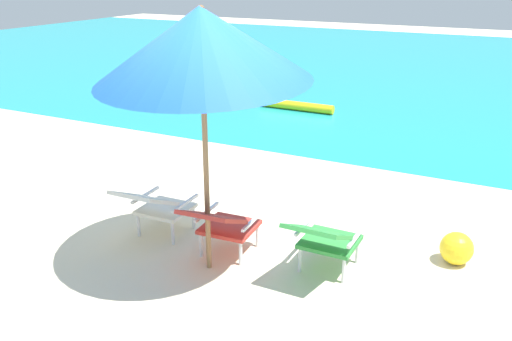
# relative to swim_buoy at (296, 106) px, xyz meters

# --- Properties ---
(ground_plane) EXTENTS (40.00, 40.00, 0.00)m
(ground_plane) POSITION_rel_swim_buoy_xyz_m (1.80, -1.75, -0.10)
(ground_plane) COLOR beige
(ocean_band) EXTENTS (40.00, 18.00, 0.01)m
(ocean_band) POSITION_rel_swim_buoy_xyz_m (1.80, 6.34, -0.09)
(ocean_band) COLOR teal
(ocean_band) RESTS_ON ground_plane
(swim_buoy) EXTENTS (1.60, 0.18, 0.18)m
(swim_buoy) POSITION_rel_swim_buoy_xyz_m (0.00, 0.00, 0.00)
(swim_buoy) COLOR yellow
(swim_buoy) RESTS_ON ocean_band
(lounge_chair_left) EXTENTS (0.57, 0.89, 0.68)m
(lounge_chair_left) POSITION_rel_swim_buoy_xyz_m (0.90, -5.90, 0.31)
(lounge_chair_left) COLOR silver
(lounge_chair_left) RESTS_ON ground_plane
(lounge_chair_center) EXTENTS (0.59, 0.91, 0.68)m
(lounge_chair_center) POSITION_rel_swim_buoy_xyz_m (1.75, -5.96, 0.31)
(lounge_chair_center) COLOR red
(lounge_chair_center) RESTS_ON ground_plane
(lounge_chair_right) EXTENTS (0.55, 0.87, 0.68)m
(lounge_chair_right) POSITION_rel_swim_buoy_xyz_m (2.76, -5.80, 0.31)
(lounge_chair_right) COLOR #338E3D
(lounge_chair_right) RESTS_ON ground_plane
(beach_umbrella_center) EXTENTS (1.94, 1.97, 2.53)m
(beach_umbrella_center) POSITION_rel_swim_buoy_xyz_m (1.72, -6.16, 2.06)
(beach_umbrella_center) COLOR olive
(beach_umbrella_center) RESTS_ON ground_plane
(beach_ball) EXTENTS (0.33, 0.33, 0.33)m
(beach_ball) POSITION_rel_swim_buoy_xyz_m (3.85, -4.98, 0.07)
(beach_ball) COLOR yellow
(beach_ball) RESTS_ON ground_plane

